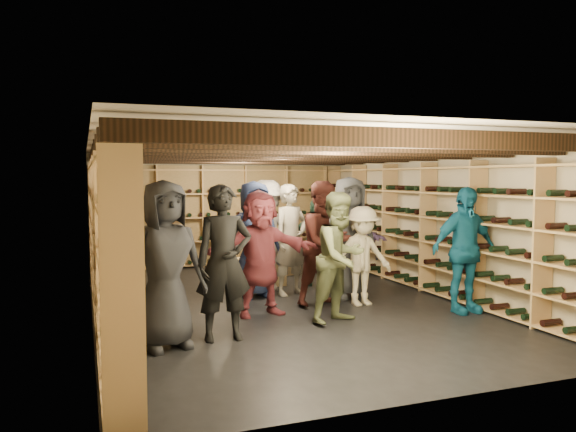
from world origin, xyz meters
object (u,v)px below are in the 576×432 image
at_px(person_1, 224,263).
at_px(person_2, 341,257).
at_px(person_0, 165,264).
at_px(person_10, 315,242).
at_px(person_3, 362,256).
at_px(person_4, 464,250).
at_px(person_9, 267,235).
at_px(person_7, 291,240).
at_px(crate_stack_right, 279,258).
at_px(person_12, 349,237).
at_px(crate_loose, 270,281).
at_px(crate_stack_left, 242,273).
at_px(person_8, 325,243).
at_px(person_11, 346,242).
at_px(person_6, 254,239).
at_px(person_5, 261,253).

bearing_deg(person_1, person_2, 9.19).
distance_m(person_0, person_10, 4.11).
height_order(person_3, person_4, person_4).
relative_size(person_4, person_9, 0.96).
bearing_deg(person_3, person_2, -137.12).
xyz_separation_m(person_1, person_3, (2.35, 1.05, -0.17)).
bearing_deg(person_7, person_3, -74.96).
relative_size(person_1, person_7, 1.02).
bearing_deg(crate_stack_right, person_2, -96.44).
xyz_separation_m(person_0, person_12, (3.11, 1.71, 0.02)).
bearing_deg(person_1, person_7, 52.36).
relative_size(crate_loose, person_10, 0.33).
bearing_deg(person_4, person_1, -178.99).
height_order(crate_stack_left, person_4, person_4).
bearing_deg(person_10, person_3, -64.15).
distance_m(person_1, person_8, 2.21).
distance_m(person_1, person_7, 2.64).
xyz_separation_m(person_1, person_2, (1.62, 0.26, -0.05)).
distance_m(crate_loose, person_9, 0.92).
relative_size(person_8, person_11, 1.22).
bearing_deg(person_8, person_10, 58.64).
xyz_separation_m(person_2, person_9, (-0.26, 2.32, 0.07)).
xyz_separation_m(person_0, person_6, (1.69, 2.22, -0.02)).
xyz_separation_m(person_9, person_11, (1.50, 0.06, -0.17)).
bearing_deg(crate_loose, person_6, -123.20).
height_order(crate_stack_right, person_8, person_8).
xyz_separation_m(crate_loose, person_0, (-2.20, -3.00, 0.85)).
distance_m(person_8, person_10, 1.59).
xyz_separation_m(person_0, person_4, (4.17, 0.23, -0.05)).
height_order(person_3, person_11, person_11).
relative_size(crate_stack_left, crate_loose, 1.04).
relative_size(person_9, person_11, 1.23).
height_order(person_2, person_10, person_2).
xyz_separation_m(person_2, person_10, (0.68, 2.48, -0.10)).
bearing_deg(person_7, person_9, 96.68).
relative_size(person_5, person_12, 0.91).
bearing_deg(person_7, person_1, -147.70).
bearing_deg(person_6, person_12, -25.06).
height_order(person_6, person_7, person_6).
bearing_deg(person_1, crate_stack_right, 62.30).
bearing_deg(person_1, person_4, 2.51).
bearing_deg(crate_stack_left, crate_stack_right, 43.44).
bearing_deg(person_4, person_12, 124.08).
bearing_deg(person_3, person_12, 78.55).
bearing_deg(person_4, crate_loose, 123.79).
bearing_deg(person_11, person_4, -58.31).
relative_size(person_5, person_7, 0.97).
bearing_deg(crate_loose, person_9, -114.53).
xyz_separation_m(crate_loose, person_2, (0.10, -2.66, 0.77)).
bearing_deg(person_12, person_0, -150.21).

